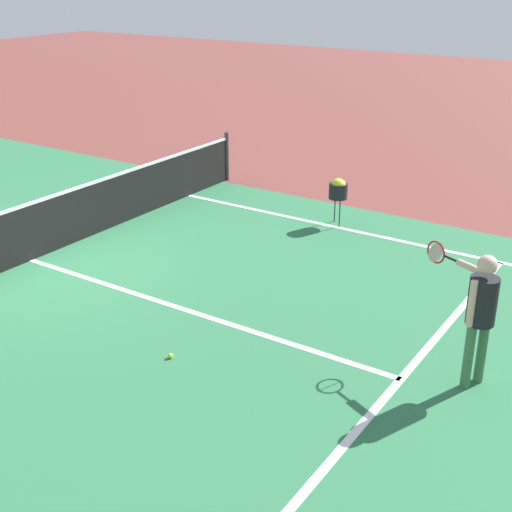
% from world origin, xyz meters
% --- Properties ---
extents(ground_plane, '(60.00, 60.00, 0.00)m').
position_xyz_m(ground_plane, '(0.00, 0.00, 0.00)').
color(ground_plane, brown).
extents(court_surface_inbounds, '(10.62, 24.40, 0.00)m').
position_xyz_m(court_surface_inbounds, '(0.00, 0.00, 0.00)').
color(court_surface_inbounds, '#2D7247').
rests_on(court_surface_inbounds, ground_plane).
extents(line_sideline_right, '(0.10, 11.89, 0.01)m').
position_xyz_m(line_sideline_right, '(4.11, -5.95, 0.00)').
color(line_sideline_right, white).
rests_on(line_sideline_right, ground_plane).
extents(line_service_near, '(8.22, 0.10, 0.01)m').
position_xyz_m(line_service_near, '(0.00, -6.40, 0.00)').
color(line_service_near, white).
rests_on(line_service_near, ground_plane).
extents(line_center_service, '(0.10, 6.40, 0.01)m').
position_xyz_m(line_center_service, '(0.00, -3.20, 0.00)').
color(line_center_service, white).
rests_on(line_center_service, ground_plane).
extents(net, '(11.04, 0.09, 1.07)m').
position_xyz_m(net, '(0.00, 0.00, 0.49)').
color(net, '#33383D').
rests_on(net, ground_plane).
extents(player_near, '(0.83, 1.03, 1.60)m').
position_xyz_m(player_near, '(0.38, -7.08, 0.99)').
color(player_near, '#3F7247').
rests_on(player_near, ground_plane).
extents(ball_hopper, '(0.34, 0.34, 0.87)m').
position_xyz_m(ball_hopper, '(4.26, -3.36, 0.68)').
color(ball_hopper, black).
rests_on(ball_hopper, ground_plane).
extents(tennis_ball_mid_court, '(0.07, 0.07, 0.07)m').
position_xyz_m(tennis_ball_mid_court, '(-1.11, -3.86, 0.03)').
color(tennis_ball_mid_court, '#CCE033').
rests_on(tennis_ball_mid_court, ground_plane).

